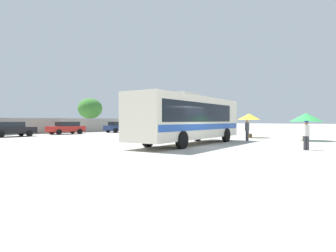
# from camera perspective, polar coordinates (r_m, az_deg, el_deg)

# --- Properties ---
(ground_plane) EXTENTS (300.00, 300.00, 0.00)m
(ground_plane) POSITION_cam_1_polar(r_m,az_deg,el_deg) (25.39, -12.91, -2.67)
(ground_plane) COLOR #A3A099
(perimeter_wall) EXTENTS (80.00, 0.30, 1.95)m
(perimeter_wall) POSITION_cam_1_polar(r_m,az_deg,el_deg) (39.42, -26.66, -0.03)
(perimeter_wall) COLOR #9E998C
(perimeter_wall) RESTS_ON ground_plane
(coach_bus_cream_blue) EXTENTS (11.79, 4.18, 3.48)m
(coach_bus_cream_blue) POSITION_cam_1_polar(r_m,az_deg,el_deg) (20.30, 4.01, 1.67)
(coach_bus_cream_blue) COLOR silver
(coach_bus_cream_blue) RESTS_ON ground_plane
(attendant_by_bus_door) EXTENTS (0.48, 0.48, 1.72)m
(attendant_by_bus_door) POSITION_cam_1_polar(r_m,az_deg,el_deg) (24.49, 14.98, -0.52)
(attendant_by_bus_door) COLOR #4C4C51
(attendant_by_bus_door) RESTS_ON ground_plane
(passenger_waiting_on_apron) EXTENTS (0.40, 0.40, 1.63)m
(passenger_waiting_on_apron) POSITION_cam_1_polar(r_m,az_deg,el_deg) (18.07, 25.06, -1.30)
(passenger_waiting_on_apron) COLOR #38383D
(passenger_waiting_on_apron) RESTS_ON ground_plane
(vendor_umbrella_near_gate_green) EXTENTS (2.57, 2.57, 2.26)m
(vendor_umbrella_near_gate_green) POSITION_cam_1_polar(r_m,az_deg,el_deg) (26.64, 25.02, 1.48)
(vendor_umbrella_near_gate_green) COLOR gray
(vendor_umbrella_near_gate_green) RESTS_ON ground_plane
(vendor_umbrella_secondary_yellow) EXTENTS (2.16, 2.16, 2.31)m
(vendor_umbrella_secondary_yellow) POSITION_cam_1_polar(r_m,az_deg,el_deg) (29.67, 15.30, 1.66)
(vendor_umbrella_secondary_yellow) COLOR gray
(vendor_umbrella_secondary_yellow) RESTS_ON ground_plane
(parked_car_second_black) EXTENTS (4.65, 2.22, 1.51)m
(parked_car_second_black) POSITION_cam_1_polar(r_m,az_deg,el_deg) (33.98, -27.98, -0.49)
(parked_car_second_black) COLOR black
(parked_car_second_black) RESTS_ON ground_plane
(parked_car_third_red) EXTENTS (4.39, 2.07, 1.49)m
(parked_car_third_red) POSITION_cam_1_polar(r_m,az_deg,el_deg) (37.87, -18.96, -0.29)
(parked_car_third_red) COLOR red
(parked_car_third_red) RESTS_ON ground_plane
(parked_car_rightmost_dark_blue) EXTENTS (4.44, 2.19, 1.48)m
(parked_car_rightmost_dark_blue) POSITION_cam_1_polar(r_m,az_deg,el_deg) (41.70, -9.31, -0.13)
(parked_car_rightmost_dark_blue) COLOR navy
(parked_car_rightmost_dark_blue) RESTS_ON ground_plane
(roadside_tree_midright) EXTENTS (4.02, 4.02, 5.37)m
(roadside_tree_midright) POSITION_cam_1_polar(r_m,az_deg,el_deg) (51.20, -14.76, 3.27)
(roadside_tree_midright) COLOR brown
(roadside_tree_midright) RESTS_ON ground_plane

